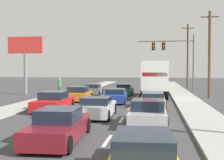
% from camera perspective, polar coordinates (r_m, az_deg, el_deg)
% --- Properties ---
extents(ground_plane, '(140.00, 140.00, 0.00)m').
position_cam_1_polar(ground_plane, '(31.43, 1.73, -3.21)').
color(ground_plane, '#3D3D3F').
extents(sidewalk_right, '(2.43, 80.00, 0.14)m').
position_cam_1_polar(sidewalk_right, '(26.39, 14.55, -4.14)').
color(sidewalk_right, '#9E9E99').
rests_on(sidewalk_right, ground_plane).
extents(sidewalk_left, '(2.43, 80.00, 0.14)m').
position_cam_1_polar(sidewalk_left, '(28.12, -12.73, -3.75)').
color(sidewalk_left, '#9E9E99').
rests_on(sidewalk_left, ground_plane).
extents(lane_markings, '(3.54, 62.00, 0.01)m').
position_cam_1_polar(lane_markings, '(32.21, 1.89, -3.08)').
color(lane_markings, silver).
rests_on(lane_markings, ground_plane).
extents(car_gray, '(2.02, 4.14, 1.21)m').
position_cam_1_polar(car_gray, '(34.23, -3.60, -1.83)').
color(car_gray, slate).
rests_on(car_gray, ground_plane).
extents(car_orange, '(2.05, 4.12, 1.31)m').
position_cam_1_polar(car_orange, '(27.62, -6.50, -2.74)').
color(car_orange, orange).
rests_on(car_orange, ground_plane).
extents(car_red, '(2.10, 4.71, 1.36)m').
position_cam_1_polar(car_red, '(21.29, -11.12, -4.15)').
color(car_red, red).
rests_on(car_red, ground_plane).
extents(car_green, '(1.85, 4.69, 1.24)m').
position_cam_1_polar(car_green, '(33.76, 2.40, -1.87)').
color(car_green, '#196B38').
rests_on(car_green, ground_plane).
extents(car_blue, '(1.99, 4.11, 1.22)m').
position_cam_1_polar(car_blue, '(25.78, 0.69, -3.12)').
color(car_blue, '#1E389E').
rests_on(car_blue, ground_plane).
extents(car_white, '(2.02, 4.22, 1.23)m').
position_cam_1_polar(car_white, '(18.27, -2.90, -5.27)').
color(car_white, white).
rests_on(car_white, ground_plane).
extents(car_maroon, '(2.01, 4.71, 1.34)m').
position_cam_1_polar(car_maroon, '(12.33, -10.07, -8.75)').
color(car_maroon, maroon).
rests_on(car_maroon, ground_plane).
extents(box_truck, '(2.82, 8.59, 3.65)m').
position_cam_1_polar(box_truck, '(30.50, 7.99, 0.52)').
color(box_truck, white).
rests_on(box_truck, ground_plane).
extents(car_tan, '(1.99, 4.67, 1.12)m').
position_cam_1_polar(car_tan, '(23.11, 7.78, -3.84)').
color(car_tan, tan).
rests_on(car_tan, ground_plane).
extents(car_silver, '(2.02, 4.44, 1.32)m').
position_cam_1_polar(car_silver, '(15.91, 6.85, -6.30)').
color(car_silver, '#B7BABF').
rests_on(car_silver, ground_plane).
extents(car_yellow, '(2.02, 4.68, 1.21)m').
position_cam_1_polar(car_yellow, '(8.36, 6.02, -14.37)').
color(car_yellow, yellow).
rests_on(car_yellow, ground_plane).
extents(traffic_signal_mast, '(7.05, 0.69, 7.23)m').
position_cam_1_polar(traffic_signal_mast, '(38.55, 11.17, 5.47)').
color(traffic_signal_mast, '#595B56').
rests_on(traffic_signal_mast, ground_plane).
extents(utility_pole_mid, '(1.80, 0.28, 8.72)m').
position_cam_1_polar(utility_pole_mid, '(31.47, 18.15, 4.89)').
color(utility_pole_mid, brown).
rests_on(utility_pole_mid, ground_plane).
extents(utility_pole_far, '(1.80, 0.28, 9.61)m').
position_cam_1_polar(utility_pole_far, '(46.14, 14.28, 4.57)').
color(utility_pole_far, brown).
rests_on(utility_pole_far, ground_plane).
extents(roadside_billboard, '(4.13, 0.36, 6.59)m').
position_cam_1_polar(roadside_billboard, '(35.46, -16.27, 4.95)').
color(roadside_billboard, slate).
rests_on(roadside_billboard, ground_plane).
extents(pedestrian_mid_block, '(0.38, 0.38, 1.84)m').
position_cam_1_polar(pedestrian_mid_block, '(31.90, -10.01, -1.25)').
color(pedestrian_mid_block, '#3F3F42').
rests_on(pedestrian_mid_block, sidewalk_left).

